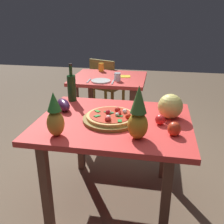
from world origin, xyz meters
TOP-DOWN VIEW (x-y plane):
  - ground_plane at (0.00, 0.00)m, footprint 10.00×10.00m
  - display_table at (0.00, 0.00)m, footprint 1.14×0.91m
  - background_table at (-0.29, 1.27)m, footprint 0.88×0.76m
  - dining_chair at (-0.45, 1.88)m, footprint 0.52×0.52m
  - pizza_board at (-0.02, -0.02)m, footprint 0.42×0.42m
  - pizza at (-0.01, -0.02)m, footprint 0.36×0.36m
  - wine_bottle at (-0.45, 0.36)m, footprint 0.08×0.08m
  - pineapple_left at (0.20, -0.26)m, footprint 0.13×0.13m
  - pineapple_right at (-0.33, -0.32)m, footprint 0.11×0.11m
  - melon at (0.41, 0.12)m, footprint 0.19×0.19m
  - bell_pepper at (0.43, -0.17)m, footprint 0.09×0.09m
  - eggplant at (-0.44, 0.13)m, footprint 0.19×0.21m
  - tomato_by_bottle at (0.16, 0.24)m, footprint 0.07×0.07m
  - tomato_near_board at (0.34, -0.02)m, footprint 0.07×0.07m
  - drinking_glass_juice at (-0.45, 1.55)m, footprint 0.07×0.07m
  - drinking_glass_water at (-0.16, 1.11)m, footprint 0.08×0.08m
  - dinner_plate at (-0.34, 1.04)m, footprint 0.22×0.22m
  - fork_utensil at (-0.48, 1.04)m, footprint 0.02×0.18m
  - knife_utensil at (-0.20, 1.04)m, footprint 0.03×0.18m
  - napkin_folded at (-0.10, 1.32)m, footprint 0.15×0.14m

SIDE VIEW (x-z plane):
  - ground_plane at x=0.00m, z-range 0.00..0.00m
  - dining_chair at x=-0.45m, z-range 0.06..0.91m
  - background_table at x=-0.29m, z-range 0.25..0.99m
  - display_table at x=0.00m, z-range 0.28..1.02m
  - napkin_folded at x=-0.10m, z-range 0.75..0.75m
  - fork_utensil at x=-0.48m, z-range 0.75..0.75m
  - knife_utensil at x=-0.20m, z-range 0.75..0.75m
  - dinner_plate at x=-0.34m, z-range 0.75..0.76m
  - pizza_board at x=-0.02m, z-range 0.75..0.77m
  - tomato_by_bottle at x=0.16m, z-range 0.75..0.82m
  - tomato_near_board at x=0.34m, z-range 0.75..0.82m
  - pizza at x=-0.01m, z-range 0.76..0.82m
  - bell_pepper at x=0.43m, z-range 0.74..0.84m
  - eggplant at x=-0.44m, z-range 0.75..0.84m
  - drinking_glass_water at x=-0.16m, z-range 0.75..0.84m
  - drinking_glass_juice at x=-0.45m, z-range 0.75..0.85m
  - melon at x=0.41m, z-range 0.75..0.93m
  - wine_bottle at x=-0.45m, z-range 0.70..1.04m
  - pineapple_right at x=-0.33m, z-range 0.73..1.03m
  - pineapple_left at x=0.20m, z-range 0.73..1.08m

